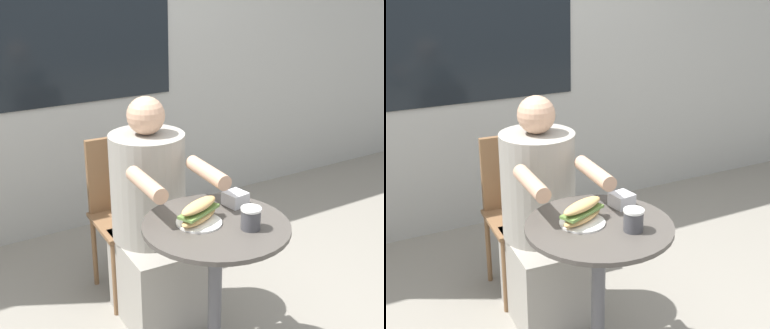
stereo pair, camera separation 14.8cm
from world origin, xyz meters
TOP-DOWN VIEW (x-y plane):
  - storefront_wall at (-0.00, 1.72)m, footprint 8.00×0.09m
  - cafe_table at (0.00, 0.00)m, footprint 0.62×0.62m
  - diner_chair at (-0.03, 0.85)m, footprint 0.40×0.40m
  - seated_diner at (-0.04, 0.50)m, footprint 0.39×0.67m
  - sandwich_on_plate at (-0.06, 0.04)m, footprint 0.23×0.19m
  - drink_cup at (0.09, -0.11)m, footprint 0.08×0.08m
  - napkin_box at (0.18, 0.11)m, footprint 0.10×0.10m

SIDE VIEW (x-z plane):
  - seated_diner at x=-0.04m, z-range -0.08..1.09m
  - diner_chair at x=-0.03m, z-range 0.09..0.96m
  - cafe_table at x=0.00m, z-range 0.16..0.90m
  - napkin_box at x=0.18m, z-range 0.74..0.80m
  - sandwich_on_plate at x=-0.06m, z-range 0.73..0.83m
  - drink_cup at x=0.09m, z-range 0.74..0.83m
  - storefront_wall at x=0.00m, z-range 0.00..2.80m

